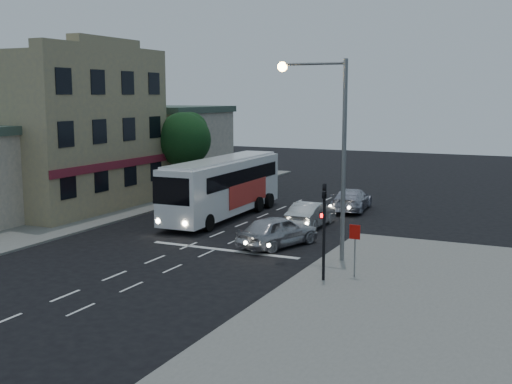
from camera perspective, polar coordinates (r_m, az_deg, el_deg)
The scene contains 15 objects.
ground at distance 31.03m, azimuth -7.94°, elevation -5.54°, with size 120.00×120.00×0.00m, color black.
sidewalk_near at distance 22.70m, azimuth 15.06°, elevation -10.95°, with size 12.00×24.00×0.12m, color slate.
sidewalk_far at distance 45.03m, azimuth -16.27°, elevation -1.30°, with size 12.00×50.00×0.12m, color slate.
road_markings at distance 33.15m, azimuth -2.94°, elevation -4.54°, with size 8.00×30.55×0.01m.
tour_bus at distance 39.81m, azimuth -2.92°, elevation 0.58°, with size 2.86×12.01×3.67m.
car_suv at distance 32.21m, azimuth 1.94°, elevation -3.49°, with size 1.88×4.67×1.59m, color #B2B1B9.
car_sedan_a at distance 37.13m, azimuth 4.91°, elevation -1.98°, with size 1.56×4.47×1.47m, color silver.
car_sedan_b at distance 42.67m, azimuth 8.50°, elevation -0.67°, with size 2.04×5.01×1.45m, color #ACADBC.
traffic_signal_main at distance 27.89m, azimuth 6.06°, elevation -2.02°, with size 0.25×0.35×4.10m.
traffic_signal_side at distance 25.83m, azimuth 6.08°, elevation -2.88°, with size 0.18×0.15×4.10m.
regulatory_sign at distance 26.61m, azimuth 8.77°, elevation -4.41°, with size 0.45×0.12×2.20m.
streetlight at distance 28.90m, azimuth 6.61°, elevation 4.96°, with size 3.32×0.44×9.00m.
main_building at distance 45.11m, azimuth -17.46°, elevation 5.19°, with size 10.12×12.00×11.00m.
low_building_north at distance 54.38m, azimuth -8.43°, elevation 4.15°, with size 9.40×9.40×6.50m.
street_tree at distance 47.28m, azimuth -6.44°, elevation 4.87°, with size 4.00×4.00×6.20m.
Camera 1 is at (16.56, -25.13, 7.56)m, focal length 45.00 mm.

